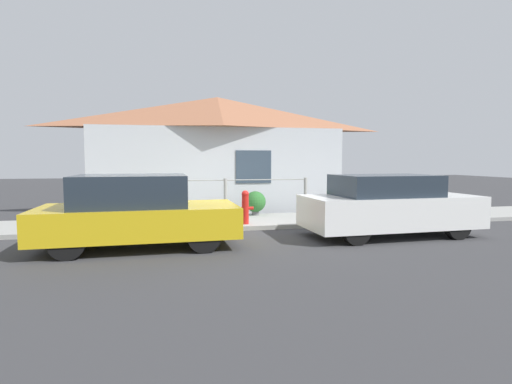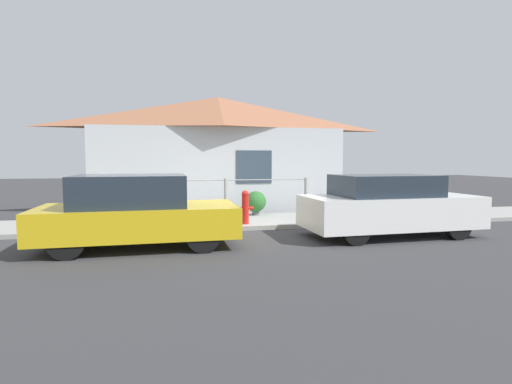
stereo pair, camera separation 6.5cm
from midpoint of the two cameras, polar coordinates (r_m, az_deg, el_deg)
The scene contains 9 objects.
ground_plane at distance 9.53m, azimuth -2.53°, elevation -5.59°, with size 60.00×60.00×0.00m, color #38383A.
sidewalk at distance 10.58m, azimuth -3.47°, elevation -4.29°, with size 24.00×2.17×0.11m.
house at distance 13.13m, azimuth -5.21°, elevation 10.23°, with size 8.17×2.23×3.72m.
fence at distance 11.42m, azimuth -4.16°, elevation -0.40°, with size 4.90×0.10×1.06m.
car_left at distance 8.04m, azimuth -16.47°, elevation -2.68°, with size 3.77×1.86×1.40m.
car_right at distance 9.28m, azimuth 18.63°, elevation -1.87°, with size 3.88×1.74×1.36m.
fire_hydrant at distance 9.85m, azimuth -1.35°, elevation -2.07°, with size 0.41×0.18×0.83m.
potted_plant_near_hydrant at distance 11.42m, azimuth 0.12°, elevation -1.44°, with size 0.60×0.60×0.69m.
potted_plant_by_fence at distance 11.14m, azimuth -12.21°, elevation -1.90°, with size 0.47×0.47×0.60m.
Camera 2 is at (-1.46, -9.27, 1.69)m, focal length 28.00 mm.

